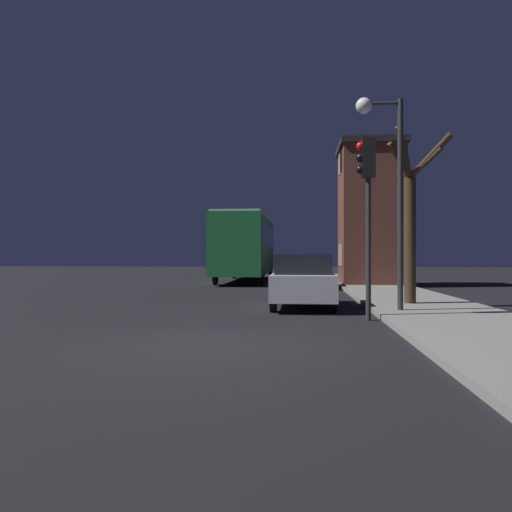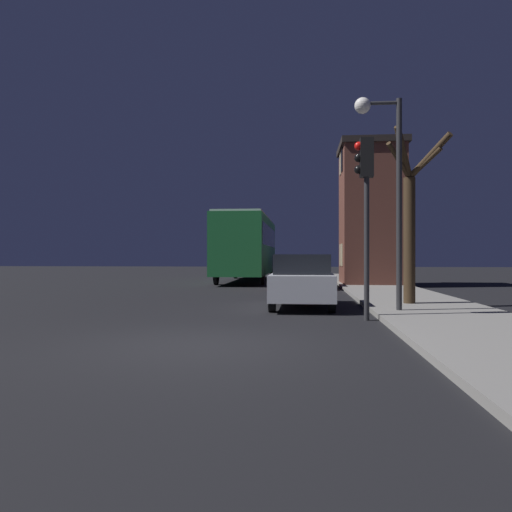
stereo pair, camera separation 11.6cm
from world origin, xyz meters
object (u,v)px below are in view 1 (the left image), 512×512
Objects in this scene: bare_tree at (411,214)px; streetlamp at (386,163)px; traffic_light at (367,189)px; car_mid_lane at (302,271)px; bus at (246,243)px; car_near_lane at (303,280)px; car_far_lane at (299,267)px.

streetlamp is at bearing -119.33° from bare_tree.
car_mid_lane is at bearing 97.13° from traffic_light.
car_near_lane is (3.17, -14.56, -1.43)m from bus.
bare_tree reaches higher than car_mid_lane.
traffic_light reaches higher than car_near_lane.
car_near_lane is 8.73m from car_mid_lane.
car_mid_lane is (3.19, -5.83, -1.42)m from bus.
car_far_lane is (3.07, 3.69, -1.47)m from bus.
car_far_lane is at bearing 96.22° from streetlamp.
car_near_lane is at bearing -90.10° from car_mid_lane.
bare_tree reaches higher than car_far_lane.
car_far_lane is at bearing 99.96° from bare_tree.
car_near_lane is (-2.06, 1.59, -3.04)m from streetlamp.
streetlamp reaches higher than bus.
car_near_lane is (-3.07, -0.20, -1.89)m from bare_tree.
bus is (-4.62, 17.28, -0.80)m from traffic_light.
car_near_lane is at bearing -89.68° from car_far_lane.
traffic_light is 21.15m from car_far_lane.
traffic_light is 1.08× the size of car_mid_lane.
bare_tree is at bearing -70.32° from car_mid_lane.
bare_tree is 3.61m from car_near_lane.
car_mid_lane is (0.02, 8.73, 0.02)m from car_near_lane.
car_mid_lane is (-1.43, 11.45, -2.21)m from traffic_light.
car_far_lane is (-2.16, 19.84, -3.08)m from streetlamp.
bus is 2.95× the size of car_mid_lane.
bare_tree is at bearing -66.52° from bus.
traffic_light is 17.90m from bus.
car_near_lane is 0.95× the size of car_far_lane.
traffic_light reaches higher than car_mid_lane.
car_near_lane is 18.25m from car_far_lane.
bus is 2.78× the size of car_far_lane.
streetlamp is 4.00m from car_near_lane.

